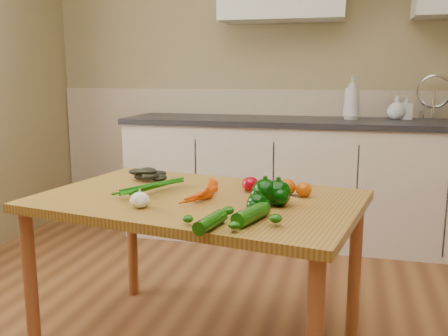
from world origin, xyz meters
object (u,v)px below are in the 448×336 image
Objects in this scene: carrot_bunch at (187,189)px; pepper_a at (265,193)px; table at (198,215)px; zucchini_b at (210,222)px; zucchini_a at (251,214)px; soap_bottle_b at (406,107)px; pepper_b at (278,193)px; pepper_c at (257,204)px; soap_bottle_a at (352,98)px; soap_bottle_c at (397,108)px; tomato_a at (250,184)px; garlic_bulb at (140,200)px; tomato_c at (304,190)px; leafy_greens at (149,170)px; tomato_b at (287,187)px.

pepper_a is at bearing 1.27° from carrot_bunch.
table is 0.46m from zucchini_b.
zucchini_a is (-0.01, -0.23, -0.02)m from pepper_a.
zucchini_a is (-0.71, -2.12, -0.25)m from soap_bottle_b.
zucchini_b is (0.21, -0.40, -0.01)m from carrot_bunch.
pepper_c is (-0.06, -0.14, -0.01)m from pepper_b.
zucchini_b is (-0.45, -2.14, -0.32)m from soap_bottle_a.
soap_bottle_c is 2.08m from carrot_bunch.
soap_bottle_a is 1.67m from tomato_a.
pepper_a is at bearing -3.55° from table.
carrot_bunch reaches higher than garlic_bulb.
leafy_greens is at bearing 168.60° from tomato_c.
soap_bottle_c is (0.93, 1.80, 0.35)m from table.
garlic_bulb is 0.39× the size of zucchini_a.
tomato_a reaches higher than zucchini_b.
table is 1.88m from soap_bottle_a.
pepper_a is at bearing -126.78° from tomato_c.
garlic_bulb is 0.54m from pepper_b.
pepper_b is (-0.58, -1.86, -0.22)m from soap_bottle_c.
soap_bottle_a reaches higher than tomato_c.
leafy_greens is 2.43× the size of tomato_b.
tomato_a is 0.39× the size of zucchini_a.
tomato_b is at bearing 71.23° from pepper_a.
leafy_greens is at bearing 109.03° from soap_bottle_a.
soap_bottle_c is at bearing 72.99° from zucchini_a.
tomato_c reaches higher than zucchini_a.
pepper_c is at bearing -102.30° from tomato_b.
soap_bottle_b is 1.02× the size of soap_bottle_c.
tomato_a is at bearing 126.65° from pepper_b.
soap_bottle_a is 1.79× the size of soap_bottle_b.
carrot_bunch is at bearing -44.61° from leafy_greens.
table is at bearing -162.57° from tomato_b.
soap_bottle_a reaches higher than soap_bottle_b.
soap_bottle_a is 2.08m from zucchini_a.
tomato_a is (0.20, 0.14, 0.11)m from table.
soap_bottle_c is at bearing -80.25° from soap_bottle_b.
pepper_c is 0.24m from zucchini_b.
soap_bottle_a is 1.83m from pepper_b.
pepper_b reaches higher than zucchini_b.
pepper_b is 1.51× the size of tomato_c.
carrot_bunch is at bearing 121.22° from soap_bottle_a.
pepper_a reaches higher than tomato_b.
zucchini_a is at bearing -78.50° from tomato_a.
tomato_a is at bearing 46.02° from table.
zucchini_a is at bearing -92.32° from pepper_a.
pepper_a is at bearing 17.99° from garlic_bulb.
soap_bottle_b reaches higher than leafy_greens.
pepper_b is 0.25m from zucchini_a.
carrot_bunch is 0.24m from garlic_bulb.
pepper_a is at bearing -108.77° from tomato_b.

